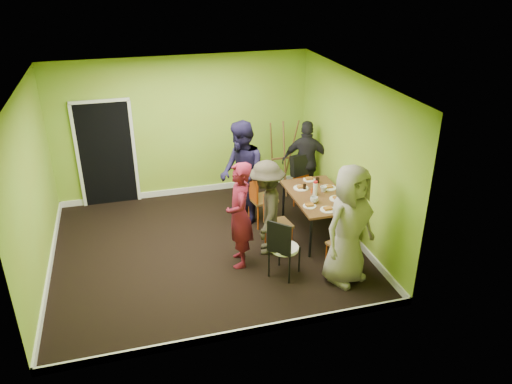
# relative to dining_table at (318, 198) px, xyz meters

# --- Properties ---
(ground) EXTENTS (5.00, 5.00, 0.00)m
(ground) POSITION_rel_dining_table_xyz_m (-1.96, 0.01, -0.70)
(ground) COLOR black
(ground) RESTS_ON ground
(room_walls) EXTENTS (5.04, 4.54, 2.82)m
(room_walls) POSITION_rel_dining_table_xyz_m (-1.98, 0.05, 0.29)
(room_walls) COLOR #8BA32A
(room_walls) RESTS_ON ground
(dining_table) EXTENTS (0.90, 1.50, 0.75)m
(dining_table) POSITION_rel_dining_table_xyz_m (0.00, 0.00, 0.00)
(dining_table) COLOR black
(dining_table) RESTS_ON ground
(chair_left_far) EXTENTS (0.51, 0.51, 1.06)m
(chair_left_far) POSITION_rel_dining_table_xyz_m (-0.90, 0.59, -0.10)
(chair_left_far) COLOR #D14C13
(chair_left_far) RESTS_ON ground
(chair_left_near) EXTENTS (0.44, 0.44, 0.94)m
(chair_left_near) POSITION_rel_dining_table_xyz_m (-0.87, -0.27, -0.17)
(chair_left_near) COLOR #D14C13
(chair_left_near) RESTS_ON ground
(chair_back_end) EXTENTS (0.54, 0.59, 1.03)m
(chair_back_end) POSITION_rel_dining_table_xyz_m (0.13, 1.13, 0.03)
(chair_back_end) COLOR #D14C13
(chair_back_end) RESTS_ON ground
(chair_front_end) EXTENTS (0.45, 0.45, 0.86)m
(chair_front_end) POSITION_rel_dining_table_xyz_m (-0.01, -1.14, -0.21)
(chair_front_end) COLOR #D14C13
(chair_front_end) RESTS_ON ground
(chair_bentwood) EXTENTS (0.54, 0.54, 0.99)m
(chair_bentwood) POSITION_rel_dining_table_xyz_m (-1.00, -1.09, -0.15)
(chair_bentwood) COLOR black
(chair_bentwood) RESTS_ON ground
(easel) EXTENTS (0.62, 0.58, 1.54)m
(easel) POSITION_rel_dining_table_xyz_m (-0.05, 1.82, 0.06)
(easel) COLOR brown
(easel) RESTS_ON ground
(plate_near_left) EXTENTS (0.27, 0.27, 0.01)m
(plate_near_left) POSITION_rel_dining_table_xyz_m (-0.20, 0.33, 0.06)
(plate_near_left) COLOR white
(plate_near_left) RESTS_ON dining_table
(plate_near_right) EXTENTS (0.22, 0.22, 0.01)m
(plate_near_right) POSITION_rel_dining_table_xyz_m (-0.30, -0.36, 0.06)
(plate_near_right) COLOR white
(plate_near_right) RESTS_ON dining_table
(plate_far_back) EXTENTS (0.22, 0.22, 0.01)m
(plate_far_back) POSITION_rel_dining_table_xyz_m (0.07, 0.63, 0.06)
(plate_far_back) COLOR white
(plate_far_back) RESTS_ON dining_table
(plate_far_front) EXTENTS (0.25, 0.25, 0.01)m
(plate_far_front) POSITION_rel_dining_table_xyz_m (-0.06, -0.56, 0.06)
(plate_far_front) COLOR white
(plate_far_front) RESTS_ON dining_table
(plate_wall_back) EXTENTS (0.26, 0.26, 0.01)m
(plate_wall_back) POSITION_rel_dining_table_xyz_m (0.28, 0.21, 0.06)
(plate_wall_back) COLOR white
(plate_wall_back) RESTS_ON dining_table
(plate_wall_front) EXTENTS (0.26, 0.26, 0.01)m
(plate_wall_front) POSITION_rel_dining_table_xyz_m (0.24, -0.24, 0.06)
(plate_wall_front) COLOR white
(plate_wall_front) RESTS_ON dining_table
(thermos) EXTENTS (0.08, 0.08, 0.23)m
(thermos) POSITION_rel_dining_table_xyz_m (-0.06, 0.01, 0.17)
(thermos) COLOR white
(thermos) RESTS_ON dining_table
(blue_bottle) EXTENTS (0.07, 0.07, 0.22)m
(blue_bottle) POSITION_rel_dining_table_xyz_m (0.24, -0.31, 0.16)
(blue_bottle) COLOR blue
(blue_bottle) RESTS_ON dining_table
(orange_bottle) EXTENTS (0.03, 0.03, 0.09)m
(orange_bottle) POSITION_rel_dining_table_xyz_m (-0.08, 0.12, 0.10)
(orange_bottle) COLOR #D14C13
(orange_bottle) RESTS_ON dining_table
(glass_mid) EXTENTS (0.06, 0.06, 0.10)m
(glass_mid) POSITION_rel_dining_table_xyz_m (-0.16, 0.26, 0.11)
(glass_mid) COLOR black
(glass_mid) RESTS_ON dining_table
(glass_back) EXTENTS (0.06, 0.06, 0.10)m
(glass_back) POSITION_rel_dining_table_xyz_m (0.17, 0.47, 0.10)
(glass_back) COLOR black
(glass_back) RESTS_ON dining_table
(glass_front) EXTENTS (0.06, 0.06, 0.10)m
(glass_front) POSITION_rel_dining_table_xyz_m (0.11, -0.56, 0.10)
(glass_front) COLOR black
(glass_front) RESTS_ON dining_table
(cup_a) EXTENTS (0.13, 0.13, 0.10)m
(cup_a) POSITION_rel_dining_table_xyz_m (-0.18, -0.25, 0.11)
(cup_a) COLOR white
(cup_a) RESTS_ON dining_table
(cup_b) EXTENTS (0.11, 0.11, 0.10)m
(cup_b) POSITION_rel_dining_table_xyz_m (0.13, 0.09, 0.11)
(cup_b) COLOR white
(cup_b) RESTS_ON dining_table
(person_standing) EXTENTS (0.50, 0.68, 1.72)m
(person_standing) POSITION_rel_dining_table_xyz_m (-1.52, -0.55, 0.16)
(person_standing) COLOR maroon
(person_standing) RESTS_ON ground
(person_left_far) EXTENTS (0.79, 0.98, 1.90)m
(person_left_far) POSITION_rel_dining_table_xyz_m (-1.15, 0.79, 0.25)
(person_left_far) COLOR #1A1535
(person_left_far) RESTS_ON ground
(person_left_near) EXTENTS (0.89, 1.17, 1.60)m
(person_left_near) POSITION_rel_dining_table_xyz_m (-1.02, -0.32, 0.10)
(person_left_near) COLOR #312C20
(person_left_near) RESTS_ON ground
(person_back_end) EXTENTS (1.04, 0.73, 1.64)m
(person_back_end) POSITION_rel_dining_table_xyz_m (0.27, 1.29, 0.13)
(person_back_end) COLOR black
(person_back_end) RESTS_ON ground
(person_front_end) EXTENTS (1.07, 0.91, 1.86)m
(person_front_end) POSITION_rel_dining_table_xyz_m (-0.10, -1.40, 0.23)
(person_front_end) COLOR gray
(person_front_end) RESTS_ON ground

